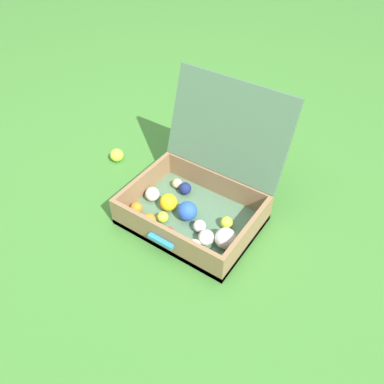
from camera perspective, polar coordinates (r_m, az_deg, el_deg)
The scene contains 3 objects.
ground_plane at distance 1.67m, azimuth -1.86°, elevation -3.72°, with size 16.00×16.00×0.00m, color #3D7A2D.
open_suitcase at distance 1.62m, azimuth 1.08°, elevation -0.31°, with size 0.53×0.54×0.51m.
stray_ball_on_grass at distance 1.98m, azimuth -10.75°, elevation 5.22°, with size 0.07×0.07×0.07m, color #CCDB38.
Camera 1 is at (0.69, -0.92, 1.22)m, focal length 37.15 mm.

